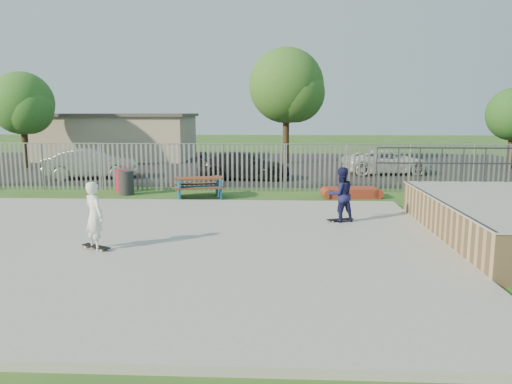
{
  "coord_description": "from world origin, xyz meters",
  "views": [
    {
      "loc": [
        3.42,
        -11.86,
        3.35
      ],
      "look_at": [
        2.75,
        2.0,
        1.1
      ],
      "focal_mm": 35.0,
      "sensor_mm": 36.0,
      "label": 1
    }
  ],
  "objects_px": {
    "car_white": "(387,162)",
    "car_dark": "(244,166)",
    "funbox": "(351,193)",
    "trash_bin_red": "(123,181)",
    "trash_bin_grey": "(126,183)",
    "skater_white": "(94,216)",
    "tree_mid": "(286,86)",
    "skater_navy": "(341,195)",
    "car_silver": "(91,164)",
    "picnic_table": "(199,187)",
    "tree_left": "(22,104)"
  },
  "relations": [
    {
      "from": "skater_navy",
      "to": "skater_white",
      "type": "relative_size",
      "value": 1.0
    },
    {
      "from": "picnic_table",
      "to": "funbox",
      "type": "relative_size",
      "value": 1.1
    },
    {
      "from": "tree_left",
      "to": "funbox",
      "type": "bearing_deg",
      "value": -27.87
    },
    {
      "from": "skater_white",
      "to": "car_white",
      "type": "bearing_deg",
      "value": -82.15
    },
    {
      "from": "trash_bin_red",
      "to": "car_white",
      "type": "bearing_deg",
      "value": 27.9
    },
    {
      "from": "trash_bin_red",
      "to": "trash_bin_grey",
      "type": "relative_size",
      "value": 0.97
    },
    {
      "from": "tree_mid",
      "to": "skater_white",
      "type": "xyz_separation_m",
      "value": [
        -4.67,
        -21.24,
        -4.0
      ]
    },
    {
      "from": "car_silver",
      "to": "picnic_table",
      "type": "bearing_deg",
      "value": -144.26
    },
    {
      "from": "trash_bin_red",
      "to": "skater_navy",
      "type": "bearing_deg",
      "value": -35.53
    },
    {
      "from": "funbox",
      "to": "skater_navy",
      "type": "height_order",
      "value": "skater_navy"
    },
    {
      "from": "funbox",
      "to": "skater_white",
      "type": "height_order",
      "value": "skater_white"
    },
    {
      "from": "funbox",
      "to": "car_white",
      "type": "xyz_separation_m",
      "value": [
        2.92,
        7.47,
        0.48
      ]
    },
    {
      "from": "picnic_table",
      "to": "tree_mid",
      "type": "relative_size",
      "value": 0.3
    },
    {
      "from": "funbox",
      "to": "car_dark",
      "type": "relative_size",
      "value": 0.43
    },
    {
      "from": "car_white",
      "to": "trash_bin_grey",
      "type": "bearing_deg",
      "value": 113.6
    },
    {
      "from": "picnic_table",
      "to": "tree_left",
      "type": "distance_m",
      "value": 15.84
    },
    {
      "from": "funbox",
      "to": "trash_bin_red",
      "type": "xyz_separation_m",
      "value": [
        -9.41,
        0.94,
        0.28
      ]
    },
    {
      "from": "car_white",
      "to": "tree_left",
      "type": "bearing_deg",
      "value": 76.8
    },
    {
      "from": "trash_bin_red",
      "to": "tree_left",
      "type": "bearing_deg",
      "value": 134.98
    },
    {
      "from": "funbox",
      "to": "tree_mid",
      "type": "xyz_separation_m",
      "value": [
        -2.44,
        12.92,
        4.76
      ]
    },
    {
      "from": "trash_bin_red",
      "to": "skater_navy",
      "type": "distance_m",
      "value": 10.31
    },
    {
      "from": "trash_bin_red",
      "to": "skater_white",
      "type": "distance_m",
      "value": 9.56
    },
    {
      "from": "skater_navy",
      "to": "trash_bin_red",
      "type": "bearing_deg",
      "value": -56.19
    },
    {
      "from": "funbox",
      "to": "trash_bin_grey",
      "type": "xyz_separation_m",
      "value": [
        -9.02,
        0.22,
        0.3
      ]
    },
    {
      "from": "car_dark",
      "to": "tree_mid",
      "type": "height_order",
      "value": "tree_mid"
    },
    {
      "from": "tree_mid",
      "to": "funbox",
      "type": "bearing_deg",
      "value": -79.31
    },
    {
      "from": "picnic_table",
      "to": "tree_mid",
      "type": "xyz_separation_m",
      "value": [
        3.54,
        13.23,
        4.55
      ]
    },
    {
      "from": "trash_bin_grey",
      "to": "skater_navy",
      "type": "xyz_separation_m",
      "value": [
        7.99,
        -5.26,
        0.46
      ]
    },
    {
      "from": "car_white",
      "to": "car_dark",
      "type": "bearing_deg",
      "value": 100.73
    },
    {
      "from": "car_dark",
      "to": "skater_white",
      "type": "height_order",
      "value": "skater_white"
    },
    {
      "from": "trash_bin_red",
      "to": "car_silver",
      "type": "distance_m",
      "value": 4.88
    },
    {
      "from": "skater_white",
      "to": "skater_navy",
      "type": "bearing_deg",
      "value": -111.41
    },
    {
      "from": "car_silver",
      "to": "car_white",
      "type": "distance_m",
      "value": 15.37
    },
    {
      "from": "car_white",
      "to": "tree_mid",
      "type": "xyz_separation_m",
      "value": [
        -5.36,
        5.45,
        4.28
      ]
    },
    {
      "from": "funbox",
      "to": "trash_bin_grey",
      "type": "height_order",
      "value": "trash_bin_grey"
    },
    {
      "from": "trash_bin_grey",
      "to": "tree_mid",
      "type": "xyz_separation_m",
      "value": [
        6.58,
        12.7,
        4.46
      ]
    },
    {
      "from": "trash_bin_grey",
      "to": "skater_navy",
      "type": "bearing_deg",
      "value": -33.35
    },
    {
      "from": "trash_bin_grey",
      "to": "tree_mid",
      "type": "height_order",
      "value": "tree_mid"
    },
    {
      "from": "skater_white",
      "to": "picnic_table",
      "type": "bearing_deg",
      "value": -57.76
    },
    {
      "from": "car_white",
      "to": "skater_white",
      "type": "height_order",
      "value": "skater_white"
    },
    {
      "from": "car_white",
      "to": "funbox",
      "type": "bearing_deg",
      "value": 150.96
    },
    {
      "from": "picnic_table",
      "to": "car_silver",
      "type": "relative_size",
      "value": 0.49
    },
    {
      "from": "car_dark",
      "to": "picnic_table",
      "type": "bearing_deg",
      "value": 165.26
    },
    {
      "from": "car_dark",
      "to": "skater_white",
      "type": "xyz_separation_m",
      "value": [
        -2.54,
        -13.3,
        0.25
      ]
    },
    {
      "from": "tree_mid",
      "to": "skater_white",
      "type": "bearing_deg",
      "value": -102.4
    },
    {
      "from": "tree_mid",
      "to": "car_dark",
      "type": "bearing_deg",
      "value": -105.05
    },
    {
      "from": "car_dark",
      "to": "car_white",
      "type": "height_order",
      "value": "car_dark"
    },
    {
      "from": "funbox",
      "to": "trash_bin_red",
      "type": "relative_size",
      "value": 2.12
    },
    {
      "from": "trash_bin_red",
      "to": "picnic_table",
      "type": "bearing_deg",
      "value": -19.99
    },
    {
      "from": "trash_bin_red",
      "to": "tree_mid",
      "type": "relative_size",
      "value": 0.13
    }
  ]
}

